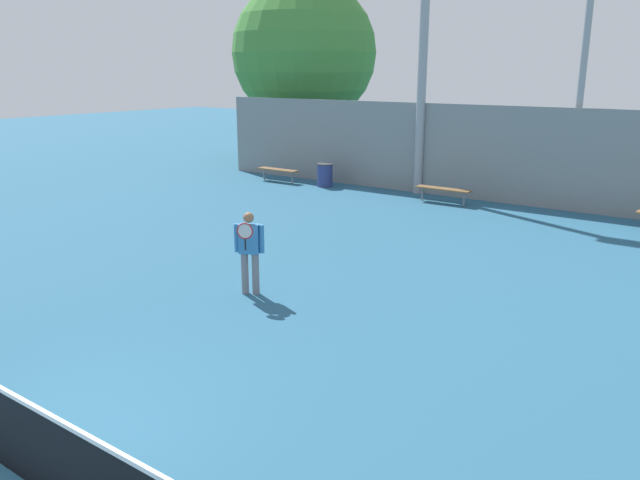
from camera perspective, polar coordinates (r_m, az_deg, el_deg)
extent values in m
plane|color=#285B7A|center=(8.00, -26.38, -18.28)|extent=(100.00, 100.00, 0.00)
cube|color=black|center=(7.76, -26.81, -15.29)|extent=(10.67, 0.03, 0.96)
cylinder|color=slate|center=(12.18, -6.88, -3.03)|extent=(0.14, 0.14, 0.83)
cylinder|color=slate|center=(12.12, -5.91, -3.08)|extent=(0.14, 0.14, 0.83)
cube|color=teal|center=(11.95, -6.49, 0.12)|extent=(0.44, 0.35, 0.57)
cylinder|color=teal|center=(12.01, -7.61, 0.20)|extent=(0.10, 0.10, 0.55)
cylinder|color=teal|center=(11.89, -5.36, 0.11)|extent=(0.10, 0.10, 0.55)
sphere|color=#8E6647|center=(11.85, -6.55, 2.06)|extent=(0.20, 0.20, 0.20)
cylinder|color=black|center=(11.70, -6.84, -0.39)|extent=(0.03, 0.03, 0.22)
torus|color=red|center=(11.63, -6.88, 0.82)|extent=(0.29, 0.16, 0.31)
cylinder|color=silver|center=(11.63, -6.88, 0.82)|extent=(0.24, 0.13, 0.27)
cube|color=brown|center=(24.43, -3.87, 6.44)|extent=(1.77, 0.40, 0.04)
cylinder|color=gray|center=(24.92, -5.13, 6.01)|extent=(0.06, 0.06, 0.46)
cylinder|color=gray|center=(24.03, -2.55, 5.72)|extent=(0.06, 0.06, 0.46)
cube|color=brown|center=(20.75, 11.19, 4.61)|extent=(1.85, 0.40, 0.04)
cylinder|color=gray|center=(21.11, 9.33, 4.19)|extent=(0.06, 0.06, 0.46)
cylinder|color=gray|center=(20.51, 13.03, 3.68)|extent=(0.06, 0.06, 0.46)
cylinder|color=#939399|center=(22.06, 9.37, 15.77)|extent=(0.31, 0.31, 8.96)
cylinder|color=#939399|center=(20.72, 23.24, 17.32)|extent=(0.22, 0.22, 10.75)
cylinder|color=navy|center=(23.38, 0.44, 5.91)|extent=(0.58, 0.58, 0.82)
cylinder|color=#333338|center=(23.31, 0.44, 6.95)|extent=(0.61, 0.61, 0.04)
cube|color=gray|center=(20.92, 18.39, 7.23)|extent=(24.83, 0.06, 3.13)
cylinder|color=brown|center=(29.85, -1.41, 9.42)|extent=(0.53, 0.53, 2.34)
sphere|color=#428438|center=(29.70, -1.46, 16.73)|extent=(6.57, 6.57, 6.57)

